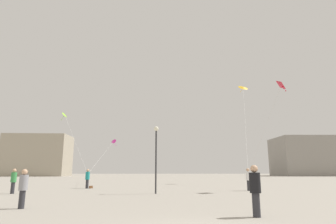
{
  "coord_description": "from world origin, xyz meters",
  "views": [
    {
      "loc": [
        -1.39,
        -7.45,
        1.64
      ],
      "look_at": [
        0.0,
        16.94,
        6.75
      ],
      "focal_mm": 30.07,
      "sensor_mm": 36.0,
      "label": 1
    }
  ],
  "objects": [
    {
      "name": "lamppost_east",
      "position": [
        -1.08,
        13.79,
        3.33
      ],
      "size": [
        0.36,
        0.36,
        4.96
      ],
      "color": "#2D2D30",
      "rests_on": "ground_plane"
    },
    {
      "name": "person_in_teal",
      "position": [
        -7.48,
        20.35,
        0.98
      ],
      "size": [
        0.39,
        0.39,
        1.8
      ],
      "rotation": [
        0.0,
        0.0,
        0.74
      ],
      "color": "#2D2D33",
      "rests_on": "ground_plane"
    },
    {
      "name": "kite_lime_diamond",
      "position": [
        -12.25,
        27.51,
        8.34
      ],
      "size": [
        5.31,
        7.76,
        7.55
      ],
      "color": "#8CD12D"
    },
    {
      "name": "person_in_grey",
      "position": [
        -7.13,
        5.88,
        0.94
      ],
      "size": [
        0.37,
        0.37,
        1.72
      ],
      "rotation": [
        0.0,
        0.0,
        1.58
      ],
      "color": "#2D2D33",
      "rests_on": "ground_plane"
    },
    {
      "name": "kite_amber_diamond",
      "position": [
        11.32,
        29.81,
        13.07
      ],
      "size": [
        5.43,
        14.24,
        12.34
      ],
      "color": "yellow"
    },
    {
      "name": "person_in_white",
      "position": [
        6.75,
        16.43,
        1.01
      ],
      "size": [
        0.4,
        0.4,
        1.85
      ],
      "rotation": [
        0.0,
        0.0,
        3.84
      ],
      "color": "#2D2D33",
      "rests_on": "ground_plane"
    },
    {
      "name": "kite_crimson_delta",
      "position": [
        9.62,
        15.13,
        8.75
      ],
      "size": [
        3.41,
        1.99,
        7.91
      ],
      "color": "red"
    },
    {
      "name": "building_centre_hall",
      "position": [
        53.0,
        83.17,
        6.21
      ],
      "size": [
        27.47,
        16.99,
        12.43
      ],
      "color": "gray",
      "rests_on": "ground_plane"
    },
    {
      "name": "person_in_black",
      "position": [
        2.42,
        3.02,
        1.01
      ],
      "size": [
        0.4,
        0.4,
        1.85
      ],
      "rotation": [
        0.0,
        0.0,
        1.89
      ],
      "color": "#2D2D33",
      "rests_on": "ground_plane"
    },
    {
      "name": "building_left_hall",
      "position": [
        -37.0,
        83.69,
        6.31
      ],
      "size": [
        18.58,
        11.22,
        12.62
      ],
      "color": "#A39984",
      "rests_on": "ground_plane"
    },
    {
      "name": "person_in_green",
      "position": [
        -11.5,
        14.34,
        0.98
      ],
      "size": [
        0.39,
        0.39,
        1.79
      ],
      "rotation": [
        0.0,
        0.0,
        2.07
      ],
      "color": "#2D2D33",
      "rests_on": "ground_plane"
    },
    {
      "name": "handbag_beside_flyer",
      "position": [
        -7.13,
        20.45,
        0.12
      ],
      "size": [
        0.34,
        0.31,
        0.24
      ],
      "primitive_type": "cube",
      "rotation": [
        0.0,
        0.0,
        0.67
      ],
      "color": "brown",
      "rests_on": "ground_plane"
    },
    {
      "name": "kite_magenta_diamond",
      "position": [
        -7.19,
        35.09,
        5.86
      ],
      "size": [
        0.95,
        15.69,
        5.05
      ],
      "color": "#D12899"
    }
  ]
}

